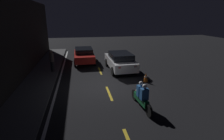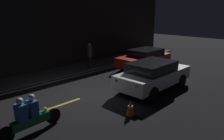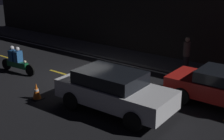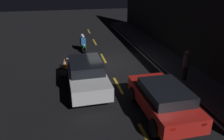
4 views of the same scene
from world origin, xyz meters
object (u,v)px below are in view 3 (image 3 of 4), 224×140
Objects in this scene: taxi_red at (224,87)px; pedestrian at (186,54)px; sedan_white at (114,90)px; motorcycle at (16,61)px; traffic_cone_near at (36,91)px.

pedestrian is at bearing -43.62° from taxi_red.
sedan_white reaches higher than motorcycle.
pedestrian is (3.40, 6.59, 0.67)m from traffic_cone_near.
taxi_red is (3.11, 2.88, -0.04)m from sedan_white.
taxi_red is at bearing 9.95° from motorcycle.
sedan_white is 3.31m from traffic_cone_near.
sedan_white is 1.92× the size of motorcycle.
taxi_red is at bearing 41.67° from sedan_white.
sedan_white reaches higher than taxi_red.
taxi_red is at bearing 32.75° from traffic_cone_near.
traffic_cone_near is (-6.19, -3.98, -0.44)m from taxi_red.
motorcycle is at bearing 13.91° from taxi_red.
pedestrian is (-2.79, 2.61, 0.23)m from taxi_red.
traffic_cone_near is (3.36, -1.53, -0.30)m from motorcycle.
traffic_cone_near is (-3.08, -1.10, -0.48)m from sedan_white.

